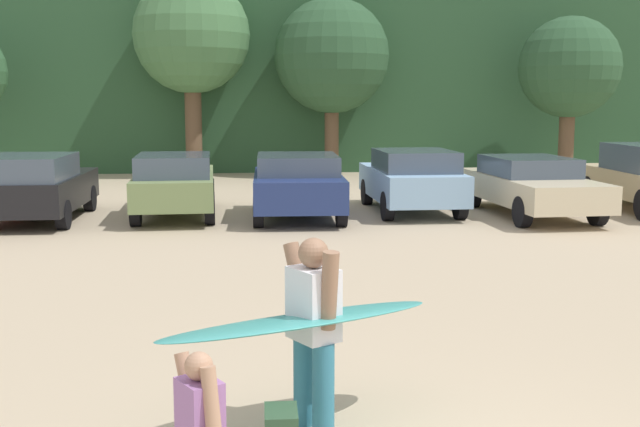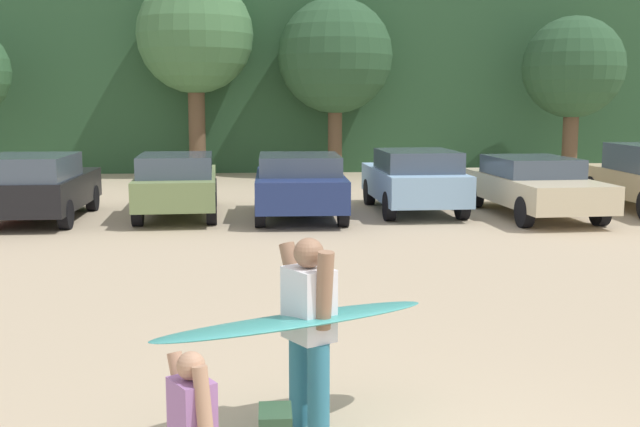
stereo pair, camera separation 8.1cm
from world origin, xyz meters
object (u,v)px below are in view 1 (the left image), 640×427
Objects in this scene: parked_car_black at (35,186)px; parked_car_olive_green at (175,183)px; parked_car_navy at (298,184)px; surfboard_teal at (299,321)px; parked_car_sky_blue at (412,179)px; person_adult at (314,323)px; parked_car_champagne at (530,184)px.

parked_car_black reaches higher than parked_car_olive_green.
parked_car_navy is (2.79, -0.42, -0.00)m from parked_car_olive_green.
parked_car_black is at bearing 91.60° from parked_car_navy.
parked_car_black reaches higher than surfboard_teal.
parked_car_black is 5.78m from parked_car_navy.
parked_car_navy is 2.85m from parked_car_sky_blue.
parked_car_navy is 11.57m from surfboard_teal.
parked_car_black is at bearing -95.70° from person_adult.
parked_car_navy is (5.78, 0.13, -0.01)m from parked_car_black.
parked_car_champagne is at bearing -96.78° from parked_car_olive_green.
parked_car_navy is 11.52m from person_adult.
parked_car_sky_blue is at bearing -90.53° from parked_car_olive_green.
parked_car_champagne is (2.64, -0.75, -0.07)m from parked_car_sky_blue.
parked_car_olive_green is 1.87× the size of surfboard_teal.
person_adult reaches higher than surfboard_teal.
parked_car_sky_blue is at bearing -130.03° from surfboard_teal.
parked_car_champagne is (11.17, 0.10, -0.07)m from parked_car_black.
parked_car_sky_blue reaches higher than parked_car_olive_green.
parked_car_olive_green reaches higher than parked_car_navy.
parked_car_navy is at bearing -102.24° from parked_car_olive_green.
parked_car_sky_blue reaches higher than surfboard_teal.
parked_car_olive_green is at bearing 91.03° from parked_car_sky_blue.
parked_car_olive_green is 0.94× the size of parked_car_champagne.
parked_car_sky_blue is 0.86× the size of parked_car_champagne.
parked_car_champagne reaches higher than surfboard_teal.
parked_car_navy is 1.61× the size of surfboard_teal.
parked_car_champagne is 12.95m from surfboard_teal.
surfboard_teal is (-3.27, -12.28, 0.14)m from parked_car_sky_blue.
parked_car_olive_green is (2.99, 0.55, -0.01)m from parked_car_black.
parked_car_olive_green is 2.82m from parked_car_navy.
person_adult is (5.38, -11.38, 0.10)m from parked_car_black.
person_adult is at bearing 163.51° from parked_car_sky_blue.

